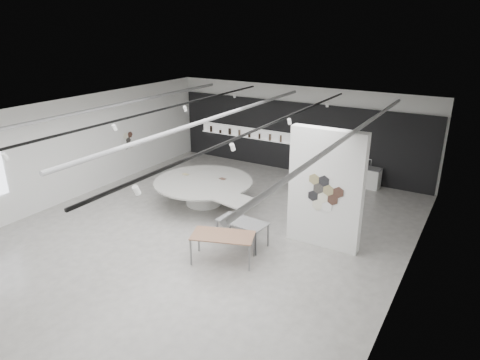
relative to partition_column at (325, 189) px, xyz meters
The scene contains 7 objects.
room 3.74m from the partition_column, 164.48° to the right, with size 12.02×14.02×3.82m.
back_wall_display 6.94m from the partition_column, 121.10° to the left, with size 11.80×0.27×3.10m.
partition_column is the anchor object (origin of this frame).
display_island 5.00m from the partition_column, behind, with size 4.89×4.26×0.93m.
sample_table_wood 3.29m from the partition_column, 131.44° to the right, with size 1.92×1.40×0.81m.
sample_table_stone 2.65m from the partition_column, 149.09° to the right, with size 1.56×0.86×0.77m.
kitchen_counter 5.70m from the partition_column, 93.69° to the left, with size 1.51×0.65×1.17m.
Camera 1 is at (7.28, -10.20, 6.38)m, focal length 32.00 mm.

